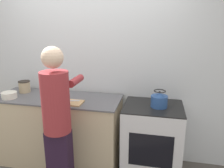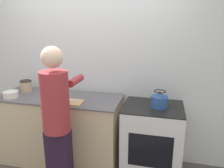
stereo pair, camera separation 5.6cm
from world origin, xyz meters
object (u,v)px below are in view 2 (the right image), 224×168
Objects in this scene: person at (57,117)px; knife at (69,100)px; kettle at (159,100)px; canister_jar at (26,86)px; bowl_prep at (11,94)px; oven at (152,141)px; cutting_board at (69,102)px.

knife is at bearing 96.87° from person.
canister_jar is at bearing 175.70° from kettle.
bowl_prep reaches higher than knife.
oven is 1.14m from knife.
cutting_board is (-1.00, -0.16, 0.48)m from oven.
person reaches higher than kettle.
bowl_prep is 0.28m from canister_jar.
person reaches higher than bowl_prep.
person is 6.39× the size of knife.
person is 4.85× the size of cutting_board.
knife is at bearing 117.17° from cutting_board.
person is 0.94m from bowl_prep.
canister_jar is at bearing 160.01° from cutting_board.
knife is (-1.02, -0.13, 0.50)m from oven.
person is at bearing -39.31° from canister_jar.
knife is 1.37× the size of bowl_prep.
cutting_board is 1.71× the size of kettle.
kettle is at bearing 7.63° from cutting_board.
person is at bearing -24.61° from bowl_prep.
person is at bearing -97.46° from knife.
knife reaches higher than oven.
person reaches higher than oven.
cutting_board is at bearing -171.08° from oven.
person is at bearing -150.93° from oven.
kettle reaches higher than oven.
kettle is (1.03, 0.52, 0.09)m from person.
cutting_board is at bearing -172.37° from kettle.
canister_jar is at bearing 140.69° from person.
oven is 1.87m from canister_jar.
knife is 0.80m from bowl_prep.
kettle is 1.85m from canister_jar.
canister_jar is at bearing 81.03° from bowl_prep.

